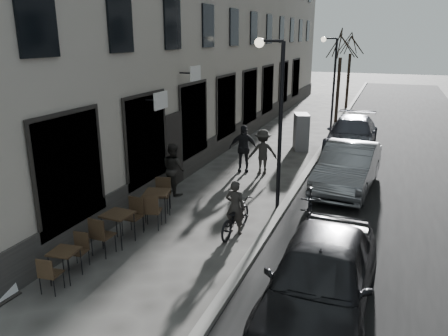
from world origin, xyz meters
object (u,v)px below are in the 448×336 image
Objects in this scene: pedestrian_mid at (263,152)px; car_near at (321,277)px; pedestrian_far at (243,148)px; car_far at (352,134)px; sign_board at (1,282)px; moped at (310,210)px; streetlamp_far at (331,74)px; tree_near at (341,44)px; bistro_set_a at (65,262)px; bistro_set_b at (118,225)px; tree_far at (351,43)px; streetlamp_near at (275,106)px; bistro_set_c at (157,202)px; bicycle at (235,217)px; pedestrian_near at (174,169)px; car_mid at (348,167)px; utility_cabinet at (301,132)px.

pedestrian_mid reaches higher than car_near.
car_far is at bearing 38.36° from pedestrian_far.
car_near is (3.52, -8.31, -0.06)m from pedestrian_mid.
sign_board is at bearing -162.53° from car_near.
sign_board is at bearing 52.55° from pedestrian_mid.
streetlamp_far is at bearing 85.68° from moped.
tree_near is at bearing 97.46° from car_near.
bistro_set_b is at bearing 80.15° from bistro_set_a.
pedestrian_mid is (-1.27, -8.69, -2.30)m from streetlamp_far.
tree_far is 1.21× the size of car_near.
bistro_set_b is at bearing 53.00° from pedestrian_mid.
streetlamp_near is 4.43m from bistro_set_c.
moped is (4.51, 4.49, 0.13)m from bistro_set_a.
sign_board is at bearing 57.63° from bicycle.
streetlamp_far is 12.64m from pedestrian_near.
tree_far is 3.08× the size of moped.
tree_near is 13.13m from car_mid.
utility_cabinet is at bearing 104.16° from car_near.
pedestrian_near is 0.33× the size of car_far.
bicycle is at bearing 35.72° from bistro_set_b.
streetlamp_far reaches higher than car_mid.
streetlamp_far is at bearing -87.93° from bicycle.
bicycle is (-0.46, -2.17, -2.70)m from streetlamp_near.
car_far is (1.55, -6.86, -3.89)m from tree_near.
pedestrian_mid is (1.61, 5.39, 0.34)m from bistro_set_c.
bicycle is (-0.53, -23.17, -4.20)m from tree_far.
pedestrian_near is at bearing -32.80° from bicycle.
bistro_set_b is 7.18m from pedestrian_far.
pedestrian_mid reaches higher than car_far.
pedestrian_near reaches higher than utility_cabinet.
tree_near reaches higher than car_mid.
bistro_set_b is 0.96× the size of bistro_set_c.
utility_cabinet is (-0.70, -13.45, -3.82)m from tree_far.
sign_board is at bearing 118.70° from pedestrian_near.
tree_far is 26.38m from car_near.
sign_board is 14.69m from utility_cabinet.
pedestrian_mid reaches higher than bistro_set_c.
moped is (4.80, -1.26, -0.31)m from pedestrian_near.
bistro_set_c is at bearing -178.68° from moped.
bistro_set_b is 5.12m from moped.
bistro_set_a is at bearing -145.37° from moped.
car_far is (2.08, 10.31, 0.31)m from bicycle.
bistro_set_a is at bearing 56.76° from bicycle.
tree_near is at bearing -71.07° from pedestrian_near.
pedestrian_near is (-3.50, -14.95, -3.79)m from tree_near.
tree_far reaches higher than car_near.
bicycle is 3.93m from car_near.
car_mid is at bearing 27.77° from bistro_set_c.
bistro_set_c is (-2.88, -2.09, -2.64)m from streetlamp_near.
car_near is (2.88, -12.55, -0.04)m from utility_cabinet.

